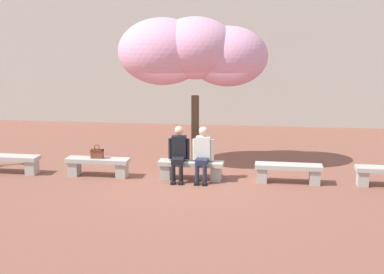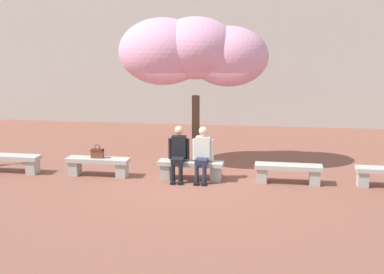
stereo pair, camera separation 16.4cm
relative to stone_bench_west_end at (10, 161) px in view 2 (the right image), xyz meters
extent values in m
plane|color=brown|center=(4.60, 0.00, -0.29)|extent=(100.00, 100.00, 0.00)
cube|color=#ADA89E|center=(0.00, 0.00, 0.11)|extent=(1.56, 0.46, 0.10)
cube|color=#ADA89E|center=(0.61, -0.02, -0.12)|extent=(0.25, 0.35, 0.35)
cube|color=#ADA89E|center=(2.30, 0.00, 0.11)|extent=(1.56, 0.46, 0.10)
cube|color=#ADA89E|center=(1.69, 0.02, -0.12)|extent=(0.25, 0.35, 0.35)
cube|color=#ADA89E|center=(2.90, -0.02, -0.12)|extent=(0.25, 0.35, 0.35)
cube|color=#ADA89E|center=(4.60, 0.00, 0.11)|extent=(1.56, 0.46, 0.10)
cube|color=#ADA89E|center=(3.99, 0.02, -0.12)|extent=(0.25, 0.35, 0.35)
cube|color=#ADA89E|center=(5.20, -0.02, -0.12)|extent=(0.25, 0.35, 0.35)
cube|color=#ADA89E|center=(6.89, 0.00, 0.11)|extent=(1.56, 0.46, 0.10)
cube|color=#ADA89E|center=(6.29, 0.02, -0.12)|extent=(0.25, 0.35, 0.35)
cube|color=#ADA89E|center=(7.50, -0.02, -0.12)|extent=(0.25, 0.35, 0.35)
cube|color=#ADA89E|center=(8.58, 0.02, -0.12)|extent=(0.25, 0.35, 0.35)
cube|color=black|center=(4.23, -0.42, -0.26)|extent=(0.11, 0.22, 0.06)
cylinder|color=black|center=(4.23, -0.36, -0.05)|extent=(0.10, 0.10, 0.42)
cube|color=black|center=(4.41, -0.42, -0.26)|extent=(0.11, 0.22, 0.06)
cylinder|color=black|center=(4.41, -0.36, -0.05)|extent=(0.10, 0.10, 0.42)
cube|color=black|center=(4.31, -0.18, 0.22)|extent=(0.29, 0.41, 0.12)
cube|color=black|center=(4.30, 0.04, 0.49)|extent=(0.35, 0.23, 0.54)
sphere|color=tan|center=(4.30, 0.04, 0.89)|extent=(0.21, 0.21, 0.21)
cylinder|color=black|center=(4.09, 0.01, 0.45)|extent=(0.09, 0.09, 0.50)
cylinder|color=black|center=(4.51, 0.03, 0.45)|extent=(0.09, 0.09, 0.50)
cube|color=black|center=(4.78, -0.42, -0.26)|extent=(0.11, 0.22, 0.06)
cylinder|color=#23283D|center=(4.79, -0.36, -0.05)|extent=(0.10, 0.10, 0.42)
cube|color=black|center=(4.96, -0.42, -0.26)|extent=(0.11, 0.22, 0.06)
cylinder|color=#23283D|center=(4.97, -0.36, -0.05)|extent=(0.10, 0.10, 0.42)
cube|color=#23283D|center=(4.88, -0.18, 0.22)|extent=(0.29, 0.41, 0.12)
cube|color=silver|center=(4.89, 0.04, 0.49)|extent=(0.35, 0.23, 0.54)
sphere|color=beige|center=(4.89, 0.04, 0.89)|extent=(0.21, 0.21, 0.21)
cylinder|color=silver|center=(4.68, 0.03, 0.45)|extent=(0.09, 0.09, 0.50)
cylinder|color=silver|center=(5.10, 0.01, 0.45)|extent=(0.09, 0.09, 0.50)
cube|color=brown|center=(2.28, 0.01, 0.27)|extent=(0.30, 0.14, 0.22)
cube|color=#552C1C|center=(2.28, 0.01, 0.36)|extent=(0.30, 0.15, 0.04)
torus|color=#4A2718|center=(2.28, 0.01, 0.43)|extent=(0.14, 0.02, 0.14)
cylinder|color=#473323|center=(4.53, 1.32, 0.64)|extent=(0.20, 0.20, 1.86)
ellipsoid|color=pink|center=(4.53, 1.32, 2.77)|extent=(2.10, 2.14, 1.58)
ellipsoid|color=pink|center=(3.71, 1.20, 2.69)|extent=(2.26, 2.05, 1.69)
ellipsoid|color=pink|center=(5.35, 1.46, 2.57)|extent=(2.04, 1.87, 1.53)
camera|label=1|loc=(6.21, -12.26, 3.25)|focal=50.00mm
camera|label=2|loc=(6.37, -12.24, 3.25)|focal=50.00mm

